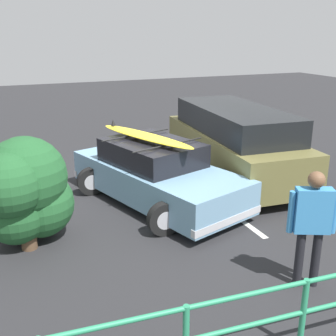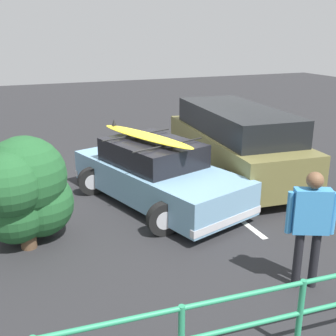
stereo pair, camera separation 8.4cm
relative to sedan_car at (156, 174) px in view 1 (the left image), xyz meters
The scene contains 7 objects.
ground_plane 0.77m from the sedan_car, 104.73° to the right, with size 44.00×44.00×0.02m, color #28282B.
parking_stripe 1.35m from the sedan_car, behind, with size 4.67×0.12×0.00m, color silver.
sedan_car is the anchor object (origin of this frame).
suv_car 2.52m from the sedan_car, 161.80° to the right, with size 2.76×5.13×1.76m.
person_bystander 3.91m from the sedan_car, 103.00° to the left, with size 0.63×0.39×1.75m.
railing_fence 4.83m from the sedan_car, 89.19° to the left, with size 8.59×0.60×0.94m.
bush_near_left 2.89m from the sedan_car, 18.78° to the left, with size 1.59×1.59×1.88m.
Camera 1 is at (3.12, 8.34, 3.55)m, focal length 45.00 mm.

